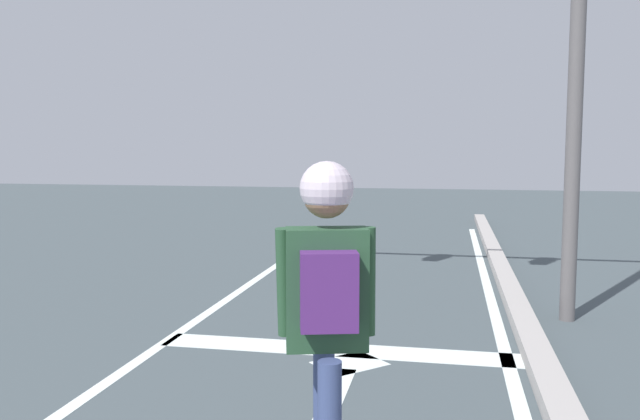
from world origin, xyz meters
name	(u,v)px	position (x,y,z in m)	size (l,w,h in m)	color
lane_line_center	(131,366)	(-0.06, 6.00, 0.00)	(0.12, 20.00, 0.01)	silver
lane_line_curbside	(516,393)	(3.11, 6.00, 0.00)	(0.12, 20.00, 0.01)	silver
stop_bar	(338,350)	(1.60, 6.78, 0.00)	(3.32, 0.40, 0.01)	silver
lane_arrow_stem	(332,401)	(1.77, 5.58, 0.00)	(0.16, 1.40, 0.01)	silver
lane_arrow_head	(350,363)	(1.77, 6.43, 0.00)	(0.56, 0.44, 0.01)	silver
curb_strip	(551,387)	(3.36, 6.00, 0.07)	(0.24, 24.00, 0.14)	#A6A09B
skater	(327,293)	(2.02, 3.99, 1.18)	(0.46, 0.63, 1.72)	#3A4977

